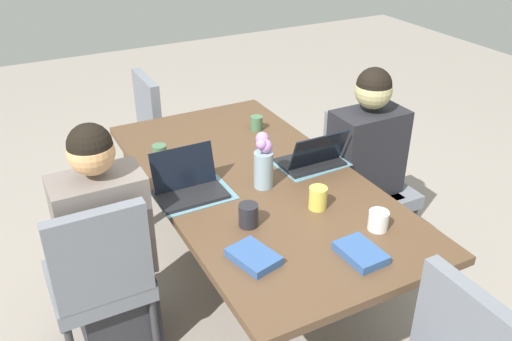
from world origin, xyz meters
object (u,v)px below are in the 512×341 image
at_px(chair_far_left_mid, 100,275).
at_px(laptop_far_left_mid, 188,186).
at_px(dining_table, 256,192).
at_px(person_near_left_near, 364,179).
at_px(book_red_cover, 361,253).
at_px(chair_head_right_right_near, 166,129).
at_px(coffee_mug_centre_left, 257,123).
at_px(flower_vase, 264,162).
at_px(chair_near_left_near, 364,175).
at_px(coffee_mug_centre_right, 378,220).
at_px(coffee_mug_far_left, 248,215).
at_px(person_far_left_mid, 108,257).
at_px(laptop_near_left_near, 313,158).
at_px(coffee_mug_near_right, 160,152).
at_px(coffee_mug_near_left, 318,198).

xyz_separation_m(chair_far_left_mid, laptop_far_left_mid, (0.10, -0.48, 0.28)).
relative_size(dining_table, laptop_far_left_mid, 6.03).
relative_size(person_near_left_near, book_red_cover, 5.97).
bearing_deg(chair_head_right_right_near, coffee_mug_centre_left, -156.97).
bearing_deg(book_red_cover, coffee_mug_centre_left, -11.10).
xyz_separation_m(flower_vase, laptop_far_left_mid, (0.10, 0.35, -0.09)).
relative_size(chair_near_left_near, coffee_mug_centre_right, 10.32).
distance_m(flower_vase, coffee_mug_far_left, 0.35).
bearing_deg(coffee_mug_far_left, chair_near_left_near, -65.90).
bearing_deg(person_near_left_near, person_far_left_mid, 91.20).
xyz_separation_m(flower_vase, book_red_cover, (-0.67, -0.08, -0.12)).
height_order(coffee_mug_centre_right, book_red_cover, coffee_mug_centre_right).
distance_m(laptop_near_left_near, laptop_far_left_mid, 0.68).
xyz_separation_m(flower_vase, coffee_mug_far_left, (-0.27, 0.22, -0.08)).
height_order(person_far_left_mid, coffee_mug_centre_left, person_far_left_mid).
bearing_deg(chair_near_left_near, chair_head_right_right_near, 34.95).
distance_m(chair_near_left_near, book_red_cover, 1.13).
xyz_separation_m(laptop_near_left_near, laptop_far_left_mid, (0.04, 0.68, 0.00)).
height_order(dining_table, coffee_mug_centre_left, coffee_mug_centre_left).
bearing_deg(coffee_mug_centre_right, coffee_mug_near_right, 30.39).
bearing_deg(coffee_mug_near_right, person_far_left_mid, 136.11).
distance_m(dining_table, person_far_left_mid, 0.78).
xyz_separation_m(chair_head_right_right_near, laptop_near_left_near, (-1.29, -0.37, 0.28)).
distance_m(chair_near_left_near, flower_vase, 0.88).
xyz_separation_m(chair_near_left_near, book_red_cover, (-0.85, 0.70, 0.25)).
xyz_separation_m(laptop_near_left_near, coffee_mug_near_left, (-0.35, 0.20, 0.01)).
height_order(laptop_far_left_mid, coffee_mug_near_left, laptop_far_left_mid).
relative_size(person_near_left_near, coffee_mug_far_left, 11.59).
bearing_deg(coffee_mug_far_left, laptop_near_left_near, -58.68).
bearing_deg(flower_vase, dining_table, 1.78).
bearing_deg(person_far_left_mid, person_near_left_near, -88.80).
xyz_separation_m(chair_far_left_mid, book_red_cover, (-0.67, -0.92, 0.25)).
bearing_deg(chair_far_left_mid, laptop_near_left_near, -86.74).
bearing_deg(person_near_left_near, coffee_mug_near_right, 69.38).
bearing_deg(coffee_mug_near_left, coffee_mug_centre_left, -9.62).
bearing_deg(coffee_mug_centre_right, flower_vase, 25.56).
xyz_separation_m(chair_far_left_mid, coffee_mug_centre_right, (-0.55, -1.10, 0.28)).
bearing_deg(dining_table, chair_head_right_right_near, 1.95).
relative_size(person_near_left_near, laptop_near_left_near, 3.73).
relative_size(chair_head_right_right_near, coffee_mug_near_left, 8.45).
bearing_deg(chair_head_right_right_near, flower_vase, -178.06).
distance_m(person_near_left_near, coffee_mug_far_left, 1.04).
distance_m(chair_head_right_right_near, coffee_mug_far_left, 1.66).
xyz_separation_m(person_near_left_near, chair_head_right_right_near, (1.25, 0.76, -0.03)).
relative_size(laptop_near_left_near, coffee_mug_near_left, 3.00).
height_order(coffee_mug_centre_left, coffee_mug_far_left, coffee_mug_far_left).
height_order(person_far_left_mid, laptop_near_left_near, person_far_left_mid).
bearing_deg(laptop_far_left_mid, coffee_mug_near_right, 0.66).
bearing_deg(coffee_mug_centre_right, coffee_mug_centre_left, -0.61).
bearing_deg(laptop_far_left_mid, flower_vase, -105.72).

